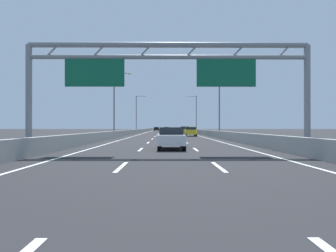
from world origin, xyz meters
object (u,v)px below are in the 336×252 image
Objects in this scene: sign_gantry at (167,69)px; black_car at (156,129)px; streetlamp_left_mid at (116,100)px; streetlamp_right_far at (195,112)px; silver_car at (166,129)px; white_car at (171,138)px; streetlamp_right_mid at (218,100)px; orange_car at (185,130)px; yellow_car at (191,131)px; streetlamp_left_far at (137,112)px.

sign_gantry is 3.67× the size of black_car.
sign_gantry reaches higher than black_car.
streetlamp_left_mid is 37.98m from streetlamp_right_far.
streetlamp_left_mid and streetlamp_right_far have the same top height.
white_car is at bearing -89.92° from silver_car.
streetlamp_left_mid is 1.00× the size of streetlamp_right_far.
streetlamp_right_mid reaches higher than white_car.
sign_gantry is 98.42m from black_car.
streetlamp_left_mid is 23.25m from orange_car.
silver_car is at bearing 89.89° from sign_gantry.
yellow_car is at bearing -86.63° from silver_car.
streetlamp_right_far is (14.93, 34.92, 0.00)m from streetlamp_left_mid.
streetlamp_right_far is at bearing 66.85° from streetlamp_left_mid.
streetlamp_left_far is 1.00× the size of streetlamp_right_far.
streetlamp_left_mid is 2.21× the size of yellow_car.
streetlamp_right_mid is 2.21× the size of yellow_car.
streetlamp_left_far is at bearing 126.71° from orange_car.
sign_gantry is 29.13m from streetlamp_right_mid.
silver_car is at bearing 102.69° from streetlamp_right_far.
streetlamp_right_mid is 20.65m from orange_car.
streetlamp_right_far is at bearing 76.41° from orange_car.
silver_car is at bearing 94.45° from orange_car.
orange_car is at bearing 90.03° from yellow_car.
streetlamp_left_far reaches higher than silver_car.
streetlamp_right_far reaches higher than black_car.
streetlamp_left_mid is at bearing -90.00° from streetlamp_left_far.
streetlamp_right_mid is 71.17m from black_car.
black_car is at bearing 96.41° from yellow_car.
streetlamp_right_mid is at bearing 73.86° from white_car.
sign_gantry reaches higher than yellow_car.
yellow_car is (-3.65, -30.61, -4.63)m from streetlamp_right_far.
orange_car is 0.99× the size of white_car.
streetlamp_left_mid is 1.00× the size of streetlamp_left_far.
sign_gantry is 32.91m from yellow_car.
streetlamp_left_far is at bearing 97.29° from white_car.
white_car reaches higher than black_car.
black_car is (-11.04, 70.16, -4.64)m from streetlamp_right_mid.
streetlamp_right_far reaches higher than sign_gantry.
streetlamp_right_far is at bearing 83.20° from yellow_car.
streetlamp_left_far is 2.15× the size of orange_car.
silver_car is (0.19, 95.81, -4.05)m from sign_gantry.
streetlamp_left_mid reaches higher than yellow_car.
streetlamp_left_far is at bearing 96.66° from sign_gantry.
streetlamp_right_mid is at bearing -66.85° from streetlamp_left_far.
streetlamp_left_far is 60.65m from white_car.
streetlamp_left_mid reaches higher than orange_car.
streetlamp_left_far is 2.20× the size of silver_car.
sign_gantry is 48.25m from orange_car.
sign_gantry is at bearing -94.67° from orange_car.
yellow_car is 0.97× the size of white_car.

